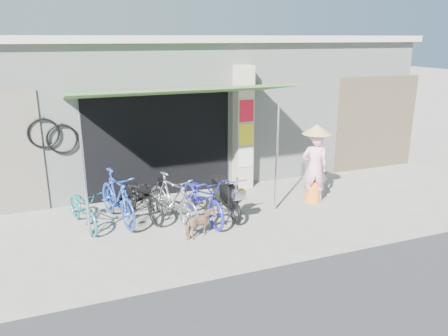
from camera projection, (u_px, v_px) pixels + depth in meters
name	position (u px, v px, depth m)	size (l,w,h in m)	color
ground	(252.00, 229.00, 8.59)	(80.00, 80.00, 0.00)	gray
bicycle_shop	(179.00, 102.00, 12.60)	(12.30, 5.30, 3.66)	#A6ACA4
shop_pillar	(243.00, 128.00, 10.63)	(0.42, 0.44, 3.00)	#B9AE9E
awning	(181.00, 93.00, 9.00)	(4.60, 1.88, 2.72)	#395F2A
neighbour_right	(376.00, 123.00, 12.25)	(2.60, 0.06, 2.60)	brown
bike_teal	(83.00, 208.00, 8.58)	(0.53, 1.53, 0.81)	#1C797F
bike_blue	(117.00, 197.00, 8.78)	(0.50, 1.78, 1.07)	#203C93
bike_black	(142.00, 197.00, 9.03)	(0.60, 1.72, 0.91)	black
bike_silver	(173.00, 199.00, 8.77)	(0.48, 1.69, 1.02)	#B2B2B7
bike_navy	(203.00, 197.00, 8.92)	(0.64, 1.84, 0.97)	#21249A
street_dog	(200.00, 224.00, 8.17)	(0.28, 0.62, 0.53)	tan
moped	(225.00, 195.00, 9.24)	(0.46, 1.62, 0.91)	black
nun	(315.00, 164.00, 9.80)	(0.70, 0.64, 1.80)	#FBA9C6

